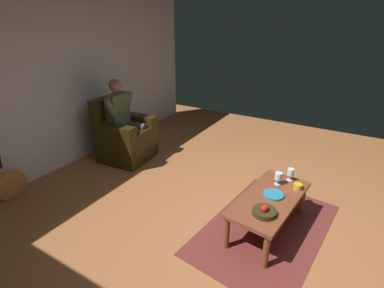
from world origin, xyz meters
name	(u,v)px	position (x,y,z in m)	size (l,w,h in m)	color
ground_plane	(259,235)	(0.00, 0.00, 0.00)	(7.50, 7.50, 0.00)	#9D5E36
wall_back	(47,75)	(0.00, -3.16, 1.40)	(6.27, 0.06, 2.79)	silver
rug	(266,228)	(-0.14, 0.03, 0.00)	(1.80, 1.11, 0.01)	maroon
armchair	(125,137)	(-0.68, -2.48, 0.36)	(0.80, 0.77, 1.01)	black
person_seated	(125,118)	(-0.68, -2.45, 0.69)	(0.64, 0.59, 1.29)	#515C43
coffee_table	(269,202)	(-0.14, 0.03, 0.35)	(1.16, 0.64, 0.41)	brown
guitar	(9,182)	(0.93, -2.95, 0.23)	(0.39, 0.26, 1.04)	#BC7D41
wine_glass_near	(278,177)	(-0.43, 0.02, 0.51)	(0.08, 0.08, 0.15)	silver
wine_glass_far	(291,173)	(-0.59, 0.12, 0.50)	(0.07, 0.07, 0.14)	silver
fruit_bowl	(264,211)	(0.17, 0.06, 0.45)	(0.22, 0.22, 0.11)	#2F2A12
decorative_dish	(273,195)	(-0.19, 0.05, 0.42)	(0.21, 0.21, 0.02)	teal
candle_jar	(298,186)	(-0.45, 0.24, 0.44)	(0.09, 0.09, 0.06)	gold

